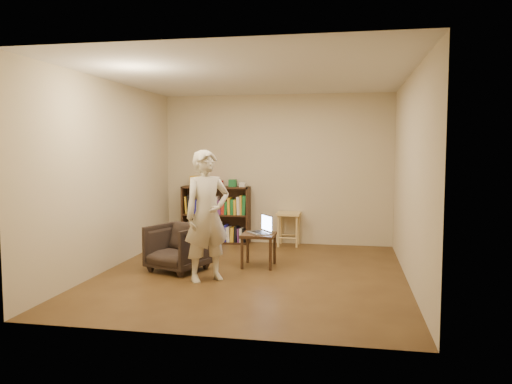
% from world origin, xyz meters
% --- Properties ---
extents(floor, '(4.50, 4.50, 0.00)m').
position_xyz_m(floor, '(0.00, 0.00, 0.00)').
color(floor, '#412A15').
rests_on(floor, ground).
extents(ceiling, '(4.50, 4.50, 0.00)m').
position_xyz_m(ceiling, '(0.00, 0.00, 2.60)').
color(ceiling, silver).
rests_on(ceiling, wall_back).
extents(wall_back, '(4.00, 0.00, 4.00)m').
position_xyz_m(wall_back, '(0.00, 2.25, 1.30)').
color(wall_back, '#C5B495').
rests_on(wall_back, floor).
extents(wall_left, '(0.00, 4.50, 4.50)m').
position_xyz_m(wall_left, '(-2.00, 0.00, 1.30)').
color(wall_left, '#C5B495').
rests_on(wall_left, floor).
extents(wall_right, '(0.00, 4.50, 4.50)m').
position_xyz_m(wall_right, '(2.00, 0.00, 1.30)').
color(wall_right, '#C5B495').
rests_on(wall_right, floor).
extents(bookshelf, '(1.20, 0.30, 1.00)m').
position_xyz_m(bookshelf, '(-1.06, 2.09, 0.44)').
color(bookshelf, black).
rests_on(bookshelf, floor).
extents(box_yellow, '(0.25, 0.21, 0.18)m').
position_xyz_m(box_yellow, '(-1.39, 2.09, 1.09)').
color(box_yellow, gold).
rests_on(box_yellow, bookshelf).
extents(red_cloth, '(0.34, 0.27, 0.10)m').
position_xyz_m(red_cloth, '(-1.11, 2.08, 1.05)').
color(red_cloth, maroon).
rests_on(red_cloth, bookshelf).
extents(box_green, '(0.13, 0.13, 0.13)m').
position_xyz_m(box_green, '(-0.76, 2.11, 1.06)').
color(box_green, '#1B652F').
rests_on(box_green, bookshelf).
extents(box_white, '(0.11, 0.11, 0.08)m').
position_xyz_m(box_white, '(-0.57, 2.10, 1.04)').
color(box_white, silver).
rests_on(box_white, bookshelf).
extents(stool, '(0.40, 0.40, 0.58)m').
position_xyz_m(stool, '(0.25, 2.03, 0.46)').
color(stool, tan).
rests_on(stool, floor).
extents(armchair, '(0.89, 0.90, 0.64)m').
position_xyz_m(armchair, '(-1.03, -0.00, 0.32)').
color(armchair, black).
rests_on(armchair, floor).
extents(side_table, '(0.46, 0.46, 0.47)m').
position_xyz_m(side_table, '(0.01, 0.44, 0.39)').
color(side_table, black).
rests_on(side_table, floor).
extents(laptop, '(0.41, 0.43, 0.27)m').
position_xyz_m(laptop, '(0.05, 0.48, 0.53)').
color(laptop, '#ADAEB2').
rests_on(laptop, side_table).
extents(person, '(0.71, 0.69, 1.65)m').
position_xyz_m(person, '(-0.49, -0.42, 0.83)').
color(person, beige).
rests_on(person, floor).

